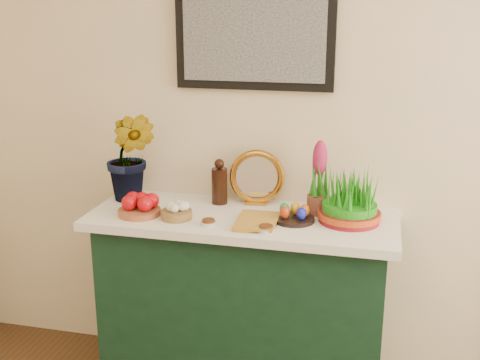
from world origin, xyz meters
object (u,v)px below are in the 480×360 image
(sideboard, at_px, (242,307))
(hyacinth_green, at_px, (130,142))
(mirror, at_px, (257,178))
(wheatgrass_sabzeh, at_px, (350,200))
(book, at_px, (237,219))

(sideboard, xyz_separation_m, hyacinth_green, (-0.57, 0.09, 0.76))
(mirror, height_order, wheatgrass_sabzeh, mirror)
(mirror, xyz_separation_m, book, (-0.03, -0.28, -0.11))
(book, xyz_separation_m, wheatgrass_sabzeh, (0.48, 0.13, 0.08))
(book, relative_size, wheatgrass_sabzeh, 0.85)
(sideboard, xyz_separation_m, book, (-0.00, -0.10, 0.48))
(sideboard, relative_size, wheatgrass_sabzeh, 4.67)
(sideboard, height_order, hyacinth_green, hyacinth_green)
(sideboard, height_order, mirror, mirror)
(hyacinth_green, height_order, mirror, hyacinth_green)
(hyacinth_green, bearing_deg, sideboard, -9.51)
(sideboard, xyz_separation_m, wheatgrass_sabzeh, (0.48, 0.03, 0.56))
(mirror, xyz_separation_m, wheatgrass_sabzeh, (0.45, -0.15, -0.03))
(hyacinth_green, distance_m, mirror, 0.63)
(hyacinth_green, distance_m, wheatgrass_sabzeh, 1.07)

